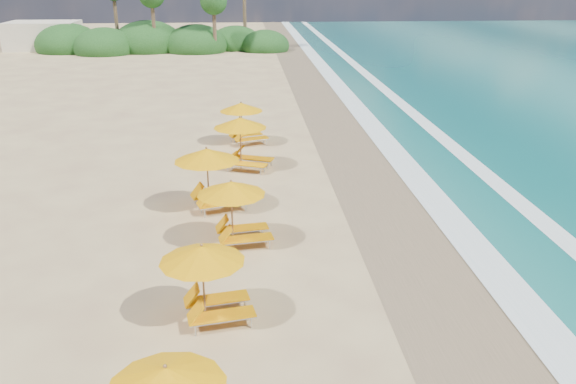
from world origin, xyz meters
TOP-DOWN VIEW (x-y plane):
  - ground at (0.00, 0.00)m, footprint 160.00×160.00m
  - wet_sand at (4.00, 0.00)m, footprint 4.00×160.00m
  - surf_foam at (6.70, 0.00)m, footprint 4.00×160.00m
  - station_1 at (-2.24, -5.43)m, footprint 2.45×2.34m
  - station_2 at (-1.63, -1.20)m, footprint 2.47×2.34m
  - station_3 at (-2.48, 1.74)m, footprint 2.90×2.83m
  - station_4 at (-1.36, 6.19)m, footprint 2.92×2.87m
  - station_5 at (-1.32, 10.02)m, footprint 2.67×2.62m
  - treeline at (-9.94, 45.51)m, footprint 25.80×8.80m
  - beach_building at (-22.00, 48.00)m, footprint 7.00×5.00m

SIDE VIEW (x-z plane):
  - ground at x=0.00m, z-range 0.00..0.00m
  - wet_sand at x=4.00m, z-range 0.00..0.01m
  - surf_foam at x=6.70m, z-range 0.02..0.03m
  - treeline at x=-9.94m, z-range -3.87..5.86m
  - station_1 at x=-2.24m, z-range 0.12..2.16m
  - station_5 at x=-1.32m, z-range 0.13..2.21m
  - station_2 at x=-1.63m, z-range 0.13..2.22m
  - station_4 at x=-1.36m, z-range 0.14..2.39m
  - station_3 at x=-2.48m, z-range 0.14..2.42m
  - beach_building at x=-22.00m, z-range 0.00..2.80m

